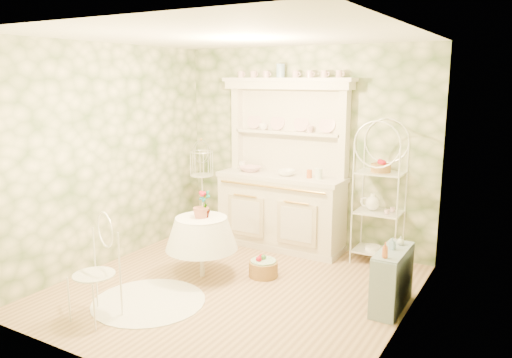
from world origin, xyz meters
The scene contains 22 objects.
floor centered at (0.00, 0.00, 0.00)m, with size 3.60×3.60×0.00m, color tan.
ceiling centered at (0.00, 0.00, 2.70)m, with size 3.60×3.60×0.00m, color white.
wall_left centered at (-1.80, 0.00, 1.35)m, with size 3.60×3.60×0.00m, color beige.
wall_right centered at (1.80, 0.00, 1.35)m, with size 3.60×3.60×0.00m, color beige.
wall_back centered at (0.00, 1.80, 1.35)m, with size 3.60×3.60×0.00m, color beige.
wall_front centered at (0.00, -1.80, 1.35)m, with size 3.60×3.60×0.00m, color beige.
kitchen_dresser centered at (-0.20, 1.52, 1.15)m, with size 1.87×0.61×2.29m, color silver.
bakers_rack centered at (1.12, 1.60, 0.89)m, with size 0.55×0.40×1.78m, color white.
side_shelf centered at (1.63, 0.41, 0.31)m, with size 0.27×0.73×0.62m, color #8294A0.
round_table centered at (-0.51, 0.12, 0.31)m, with size 0.57×0.57×0.62m, color white.
cafe_chair centered at (-0.77, -1.25, 0.39)m, with size 0.36×0.36×0.79m, color white.
birdcage_stand centered at (-1.41, 1.38, 0.74)m, with size 0.35×0.35×1.48m, color white.
floor_basket centered at (0.12, 0.47, 0.11)m, with size 0.33×0.33×0.21m, color #A1753C.
lace_rug centered at (-0.58, -0.73, 0.00)m, with size 1.17×1.17×0.01m, color white.
bowl_floral centered at (-0.68, 1.52, 1.02)m, with size 0.29×0.29×0.07m, color white.
bowl_white centered at (-0.11, 1.50, 1.02)m, with size 0.24×0.24×0.08m, color white.
cup_left centered at (-0.57, 1.68, 1.61)m, with size 0.12×0.12×0.09m, color white.
cup_right centered at (0.13, 1.68, 1.61)m, with size 0.10×0.10×0.09m, color white.
potted_geranium centered at (-0.47, 0.15, 0.85)m, with size 0.16×0.11×0.31m, color #3F7238.
bottle_amber centered at (1.62, 0.14, 0.68)m, with size 0.06×0.06×0.15m, color #BB5E2D.
bottle_blue centered at (1.61, 0.42, 0.65)m, with size 0.05×0.05×0.12m, color #7FA1C3.
bottle_glass centered at (1.65, 0.60, 0.65)m, with size 0.07×0.07×0.09m, color silver.
Camera 1 is at (2.81, -4.34, 2.29)m, focal length 35.00 mm.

